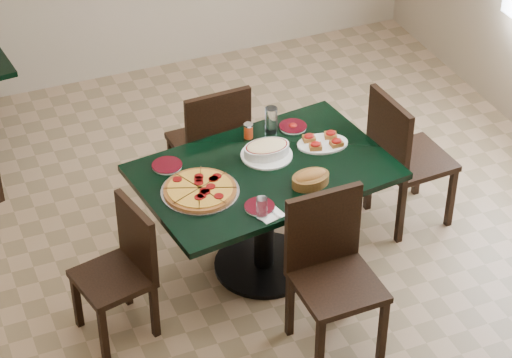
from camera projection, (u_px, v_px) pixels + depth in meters
name	position (u px, v px, depth m)	size (l,w,h in m)	color
floor	(254.00, 276.00, 6.20)	(5.50, 5.50, 0.00)	#8C6E50
main_table	(264.00, 194.00, 5.94)	(1.57, 1.12, 0.75)	black
chair_far	(212.00, 141.00, 6.47)	(0.46, 0.46, 0.94)	black
chair_near	(331.00, 265.00, 5.46)	(0.45, 0.45, 0.96)	black
chair_right	(402.00, 153.00, 6.34)	(0.47, 0.47, 0.96)	black
chair_left	(123.00, 265.00, 5.58)	(0.46, 0.46, 0.83)	black
pepperoni_pizza	(200.00, 190.00, 5.64)	(0.45, 0.45, 0.04)	silver
lasagna_casserole	(267.00, 149.00, 5.92)	(0.31, 0.31, 0.09)	white
bread_basket	(311.00, 178.00, 5.69)	(0.25, 0.18, 0.10)	brown
bruschetta_platter	(323.00, 142.00, 6.03)	(0.35, 0.27, 0.05)	white
side_plate_near	(260.00, 207.00, 5.53)	(0.17, 0.17, 0.02)	white
side_plate_far_r	(293.00, 126.00, 6.19)	(0.17, 0.17, 0.03)	white
side_plate_far_l	(167.00, 165.00, 5.85)	(0.18, 0.18, 0.02)	white
napkin_setting	(269.00, 213.00, 5.49)	(0.16, 0.16, 0.01)	white
water_glass_a	(271.00, 120.00, 6.11)	(0.08, 0.08, 0.17)	white
water_glass_b	(262.00, 208.00, 5.42)	(0.06, 0.06, 0.13)	white
pepper_shaker	(248.00, 131.00, 6.08)	(0.06, 0.06, 0.10)	#B53413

